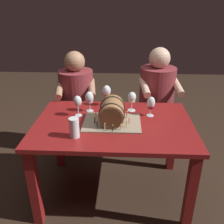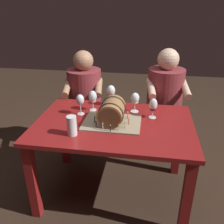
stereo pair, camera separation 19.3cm
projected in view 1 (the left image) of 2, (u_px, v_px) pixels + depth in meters
name	position (u px, v px, depth m)	size (l,w,h in m)	color
ground_plane	(113.00, 190.00, 2.29)	(8.00, 8.00, 0.00)	#332319
dining_table	(114.00, 134.00, 2.03)	(1.29, 0.87, 0.73)	maroon
barrel_cake	(112.00, 113.00, 1.93)	(0.46, 0.34, 0.21)	gray
wine_glass_red	(151.00, 104.00, 2.05)	(0.07, 0.07, 0.18)	white
wine_glass_rose	(89.00, 98.00, 2.14)	(0.07, 0.07, 0.18)	white
wine_glass_empty	(78.00, 102.00, 2.05)	(0.07, 0.07, 0.18)	white
wine_glass_white	(132.00, 98.00, 2.14)	(0.08, 0.08, 0.18)	white
wine_glass_amber	(107.00, 92.00, 2.25)	(0.08, 0.08, 0.20)	white
beer_pint	(74.00, 128.00, 1.75)	(0.07, 0.07, 0.15)	white
person_seated_left	(77.00, 106.00, 2.73)	(0.45, 0.52, 1.16)	#4C1B1E
person_seated_right	(156.00, 105.00, 2.68)	(0.45, 0.52, 1.21)	#4C1B1E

